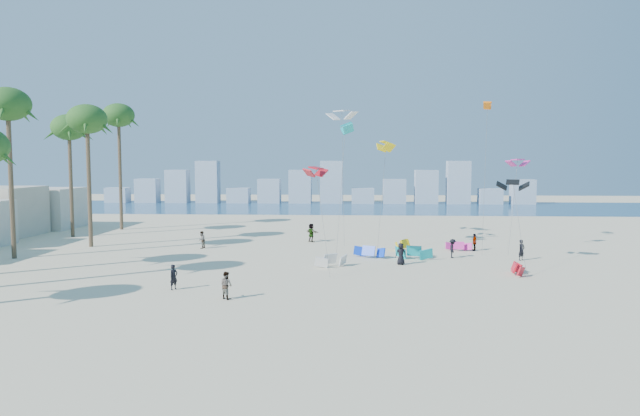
{
  "coord_description": "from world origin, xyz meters",
  "views": [
    {
      "loc": [
        5.78,
        -31.45,
        8.42
      ],
      "look_at": [
        3.0,
        16.0,
        4.5
      ],
      "focal_mm": 32.23,
      "sensor_mm": 36.0,
      "label": 1
    }
  ],
  "objects": [
    {
      "name": "distant_skyline",
      "position": [
        -1.19,
        82.0,
        3.09
      ],
      "size": [
        85.0,
        3.0,
        8.4
      ],
      "color": "#9EADBF",
      "rests_on": "ground"
    },
    {
      "name": "grounded_kites",
      "position": [
        10.26,
        17.66,
        0.46
      ],
      "size": [
        15.9,
        14.51,
        1.03
      ],
      "color": "silver",
      "rests_on": "ground"
    },
    {
      "name": "kitesurfer_near",
      "position": [
        -5.94,
        4.94,
        0.83
      ],
      "size": [
        0.66,
        0.72,
        1.66
      ],
      "primitive_type": "imported",
      "rotation": [
        0.0,
        0.0,
        1.0
      ],
      "color": "black",
      "rests_on": "ground"
    },
    {
      "name": "flying_kites",
      "position": [
        10.58,
        23.21,
        10.98
      ],
      "size": [
        30.54,
        21.37,
        14.46
      ],
      "color": "red",
      "rests_on": "ground"
    },
    {
      "name": "kitesurfers_far",
      "position": [
        6.68,
        21.92,
        0.88
      ],
      "size": [
        29.6,
        13.9,
        1.91
      ],
      "color": "black",
      "rests_on": "ground"
    },
    {
      "name": "ocean",
      "position": [
        0.0,
        72.0,
        0.01
      ],
      "size": [
        220.0,
        220.0,
        0.0
      ],
      "primitive_type": "plane",
      "color": "navy",
      "rests_on": "ground"
    },
    {
      "name": "ground",
      "position": [
        0.0,
        0.0,
        0.0
      ],
      "size": [
        220.0,
        220.0,
        0.0
      ],
      "primitive_type": "plane",
      "color": "beige",
      "rests_on": "ground"
    },
    {
      "name": "palm_row",
      "position": [
        -22.49,
        16.19,
        11.78
      ],
      "size": [
        9.16,
        44.8,
        15.34
      ],
      "color": "brown",
      "rests_on": "ground"
    },
    {
      "name": "kitesurfer_mid",
      "position": [
        -1.96,
        2.66,
        0.85
      ],
      "size": [
        1.04,
        1.0,
        1.69
      ],
      "primitive_type": "imported",
      "rotation": [
        0.0,
        0.0,
        2.51
      ],
      "color": "gray",
      "rests_on": "ground"
    }
  ]
}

